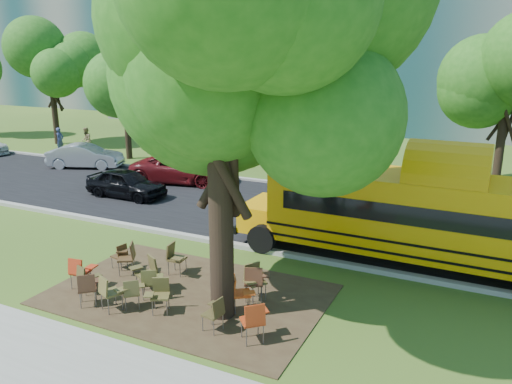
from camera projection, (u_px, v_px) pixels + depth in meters
The scene contains 34 objects.
ground at pixel (167, 280), 13.80m from camera, with size 160.00×160.00×0.00m, color #2F4916.
sidewalk at pixel (12, 382), 9.44m from camera, with size 60.00×4.00×0.04m, color gray.
dirt_patch at pixel (188, 294), 12.94m from camera, with size 7.00×4.50×0.03m, color #382819.
asphalt_road at pixel (270, 211), 19.88m from camera, with size 80.00×8.00×0.04m, color black.
kerb_near at pixel (221, 242), 16.39m from camera, with size 80.00×0.25×0.14m, color gray.
kerb_far at pixel (306, 186), 23.43m from camera, with size 80.00×0.25×0.14m, color gray.
building_left at pixel (100, 22), 61.80m from camera, with size 26.00×14.00×20.00m, color slate.
bg_tree_0 at pixel (124, 81), 28.90m from camera, with size 5.20×5.20×7.18m.
bg_tree_1 at pixel (50, 65), 33.77m from camera, with size 6.00×6.00×8.40m.
bg_tree_2 at pixel (255, 88), 28.68m from camera, with size 4.80×4.80×6.62m.
bg_tree_3 at pixel (509, 79), 21.30m from camera, with size 5.60×5.60×7.84m.
main_tree at pixel (218, 66), 10.38m from camera, with size 7.20×7.20×9.41m.
school_bus at pixel (439, 218), 14.12m from camera, with size 11.12×2.68×2.71m.
chair_0 at pixel (80, 270), 13.10m from camera, with size 0.61×0.60×0.91m.
chair_1 at pixel (86, 277), 12.87m from camera, with size 0.61×0.48×0.79m.
chair_2 at pixel (88, 286), 12.21m from camera, with size 0.60×0.76×0.89m.
chair_3 at pixel (147, 270), 12.99m from camera, with size 0.81×0.64×0.97m.
chair_4 at pixel (109, 290), 11.94m from camera, with size 0.75×0.59×0.92m.
chair_5 at pixel (159, 292), 11.92m from camera, with size 0.59×0.71×0.87m.
chair_6 at pixel (215, 311), 11.09m from camera, with size 0.49×0.60×0.83m.
chair_7 at pixel (239, 291), 11.94m from camera, with size 0.76×0.61×0.91m.
chair_8 at pixel (121, 254), 14.40m from camera, with size 0.45×0.57×0.77m.
chair_9 at pixel (128, 255), 14.02m from camera, with size 0.78×0.63×0.94m.
chair_10 at pixel (175, 256), 13.98m from camera, with size 0.60×0.62×0.93m.
chair_11 at pixel (151, 280), 12.58m from camera, with size 0.56×0.70×0.84m.
chair_12 at pixel (254, 278), 12.56m from camera, with size 0.63×0.80×0.95m.
chair_13 at pixel (255, 279), 12.44m from camera, with size 0.66×0.76×0.97m.
chair_14 at pixel (254, 318), 10.62m from camera, with size 0.66×0.83×0.97m.
chair_15 at pixel (132, 291), 12.08m from camera, with size 0.54×0.69×0.80m.
black_car at pixel (126, 183), 21.70m from camera, with size 1.49×3.69×1.26m, color black.
bg_car_silver at pixel (85, 156), 27.40m from camera, with size 1.40×4.03×1.33m, color #97969B.
bg_car_red at pixel (183, 169), 24.27m from camera, with size 2.29×4.96×1.38m, color #500D11.
pedestrian_a at pixel (60, 140), 31.76m from camera, with size 0.58×0.38×1.60m, color navy.
pedestrian_b at pixel (86, 140), 31.74m from camera, with size 0.78×0.61×1.61m, color #887451.
Camera 1 is at (7.70, -10.35, 6.00)m, focal length 35.00 mm.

